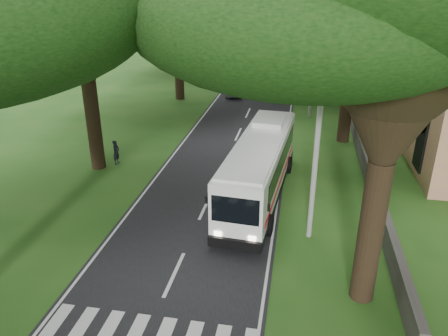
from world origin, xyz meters
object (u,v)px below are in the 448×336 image
object	(u,v)px
pole_near	(316,155)
coach_bus	(260,166)
distant_car_b	(264,56)
distant_car_a	(233,88)
distant_car_c	(295,47)
pole_far	(312,39)
pole_mid	(313,69)
pedestrian	(116,152)

from	to	relation	value
pole_near	coach_bus	bearing A→B (deg)	126.38
coach_bus	distant_car_b	bearing A→B (deg)	99.66
coach_bus	distant_car_a	world-z (taller)	coach_bus
pole_near	distant_car_b	size ratio (longest dim) A/B	1.98
distant_car_c	pole_far	bearing A→B (deg)	101.87
pole_far	coach_bus	xyz separation A→B (m)	(-2.80, -36.21, -2.33)
coach_bus	distant_car_a	distance (m)	23.12
pole_mid	pole_far	distance (m)	20.00
coach_bus	distant_car_b	xyz separation A→B (m)	(-3.90, 44.19, -1.15)
distant_car_b	distant_car_c	size ratio (longest dim) A/B	0.93
distant_car_c	pedestrian	xyz separation A→B (m)	(-10.06, -51.99, 0.15)
pole_near	distant_car_c	size ratio (longest dim) A/B	1.84
coach_bus	distant_car_b	world-z (taller)	coach_bus
pole_near	pole_mid	bearing A→B (deg)	90.00
coach_bus	pedestrian	xyz separation A→B (m)	(-9.76, 2.98, -1.04)
distant_car_b	pedestrian	xyz separation A→B (m)	(-5.86, -41.21, 0.11)
pole_near	distant_car_c	bearing A→B (deg)	92.44
pole_mid	coach_bus	size ratio (longest dim) A/B	0.68
pole_far	pole_near	bearing A→B (deg)	-90.00
pole_mid	coach_bus	distance (m)	16.61
distant_car_a	distant_car_b	size ratio (longest dim) A/B	1.05
coach_bus	pedestrian	world-z (taller)	coach_bus
pole_far	distant_car_b	world-z (taller)	pole_far
pole_near	coach_bus	size ratio (longest dim) A/B	0.68
distant_car_a	pole_mid	bearing A→B (deg)	129.49
distant_car_b	distant_car_c	distance (m)	11.57
coach_bus	pole_near	bearing A→B (deg)	-49.00
distant_car_a	distant_car_c	size ratio (longest dim) A/B	0.98
coach_bus	distant_car_c	xyz separation A→B (m)	(0.30, 54.97, -1.19)
coach_bus	distant_car_c	distance (m)	54.98
pole_far	pedestrian	world-z (taller)	pole_far
distant_car_a	coach_bus	bearing A→B (deg)	90.99
pole_near	pole_far	distance (m)	40.00
pole_mid	distant_car_c	bearing A→B (deg)	93.69
distant_car_a	distant_car_b	xyz separation A→B (m)	(1.16, 21.66, -0.06)
pole_near	distant_car_c	world-z (taller)	pole_near
pole_far	pedestrian	distance (m)	35.68
pole_near	pedestrian	xyz separation A→B (m)	(-12.56, 6.77, -3.37)
pole_mid	distant_car_b	size ratio (longest dim) A/B	1.98
coach_bus	pedestrian	size ratio (longest dim) A/B	7.28
distant_car_a	pole_near	bearing A→B (deg)	94.95
distant_car_a	distant_car_c	world-z (taller)	distant_car_a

